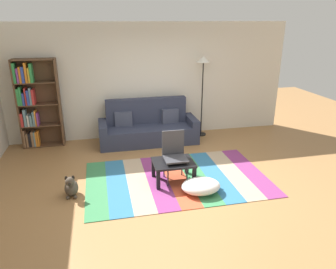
# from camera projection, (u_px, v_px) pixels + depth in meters

# --- Properties ---
(ground_plane) EXTENTS (14.00, 14.00, 0.00)m
(ground_plane) POSITION_uv_depth(u_px,v_px,m) (175.00, 181.00, 5.70)
(ground_plane) COLOR #9E7042
(back_wall) EXTENTS (6.80, 0.10, 2.70)m
(back_wall) POSITION_uv_depth(u_px,v_px,m) (150.00, 81.00, 7.57)
(back_wall) COLOR silver
(back_wall) RESTS_ON ground_plane
(rug) EXTENTS (3.25, 2.04, 0.01)m
(rug) POSITION_uv_depth(u_px,v_px,m) (177.00, 178.00, 5.77)
(rug) COLOR #387F4C
(rug) RESTS_ON ground_plane
(couch) EXTENTS (2.26, 0.80, 1.00)m
(couch) POSITION_uv_depth(u_px,v_px,m) (148.00, 128.00, 7.41)
(couch) COLOR #2D3347
(couch) RESTS_ON ground_plane
(bookshelf) EXTENTS (0.90, 0.28, 1.96)m
(bookshelf) POSITION_uv_depth(u_px,v_px,m) (34.00, 105.00, 6.94)
(bookshelf) COLOR brown
(bookshelf) RESTS_ON ground_plane
(coffee_table) EXTENTS (0.72, 0.56, 0.38)m
(coffee_table) POSITION_uv_depth(u_px,v_px,m) (173.00, 165.00, 5.58)
(coffee_table) COLOR black
(coffee_table) RESTS_ON rug
(pouf) EXTENTS (0.66, 0.51, 0.23)m
(pouf) POSITION_uv_depth(u_px,v_px,m) (201.00, 186.00, 5.27)
(pouf) COLOR white
(pouf) RESTS_ON rug
(dog) EXTENTS (0.22, 0.35, 0.40)m
(dog) POSITION_uv_depth(u_px,v_px,m) (71.00, 187.00, 5.17)
(dog) COLOR #473D33
(dog) RESTS_ON ground_plane
(standing_lamp) EXTENTS (0.32, 0.32, 1.94)m
(standing_lamp) POSITION_uv_depth(u_px,v_px,m) (203.00, 70.00, 7.41)
(standing_lamp) COLOR black
(standing_lamp) RESTS_ON ground_plane
(tv_remote) EXTENTS (0.06, 0.15, 0.02)m
(tv_remote) POSITION_uv_depth(u_px,v_px,m) (179.00, 161.00, 5.54)
(tv_remote) COLOR black
(tv_remote) RESTS_ON coffee_table
(folding_chair) EXTENTS (0.40, 0.40, 0.90)m
(folding_chair) POSITION_uv_depth(u_px,v_px,m) (174.00, 152.00, 5.60)
(folding_chair) COLOR #38383D
(folding_chair) RESTS_ON ground_plane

